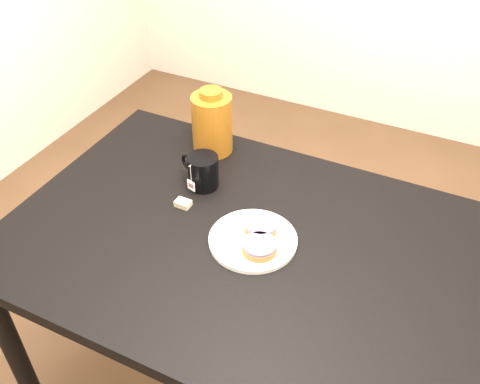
# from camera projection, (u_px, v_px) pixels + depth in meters

# --- Properties ---
(table) EXTENTS (1.40, 0.90, 0.75)m
(table) POSITION_uv_depth(u_px,v_px,m) (257.00, 264.00, 1.50)
(table) COLOR black
(table) RESTS_ON ground_plane
(plate) EXTENTS (0.24, 0.24, 0.02)m
(plate) POSITION_uv_depth(u_px,v_px,m) (253.00, 239.00, 1.45)
(plate) COLOR white
(plate) RESTS_ON table
(bagel_back) EXTENTS (0.10, 0.10, 0.03)m
(bagel_back) POSITION_uv_depth(u_px,v_px,m) (261.00, 227.00, 1.46)
(bagel_back) COLOR brown
(bagel_back) RESTS_ON plate
(bagel_front) EXTENTS (0.12, 0.12, 0.03)m
(bagel_front) POSITION_uv_depth(u_px,v_px,m) (259.00, 247.00, 1.40)
(bagel_front) COLOR brown
(bagel_front) RESTS_ON plate
(mug) EXTENTS (0.15, 0.12, 0.10)m
(mug) POSITION_uv_depth(u_px,v_px,m) (203.00, 171.00, 1.61)
(mug) COLOR black
(mug) RESTS_ON table
(teabag_pouch) EXTENTS (0.05, 0.03, 0.02)m
(teabag_pouch) POSITION_uv_depth(u_px,v_px,m) (183.00, 203.00, 1.57)
(teabag_pouch) COLOR #C6B793
(teabag_pouch) RESTS_ON table
(bagel_package) EXTENTS (0.14, 0.14, 0.22)m
(bagel_package) POSITION_uv_depth(u_px,v_px,m) (212.00, 123.00, 1.73)
(bagel_package) COLOR brown
(bagel_package) RESTS_ON table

